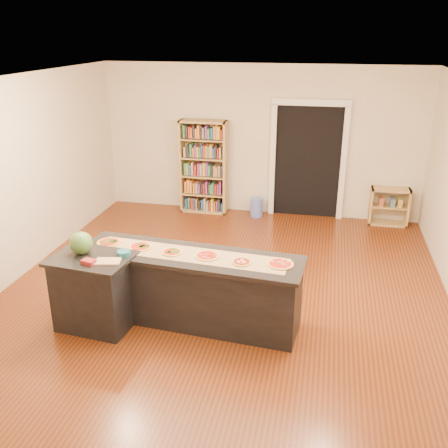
% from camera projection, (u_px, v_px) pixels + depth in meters
% --- Properties ---
extents(room, '(6.00, 7.00, 2.80)m').
position_uv_depth(room, '(221.00, 200.00, 6.17)').
color(room, beige).
rests_on(room, ground).
extents(doorway, '(1.40, 0.09, 2.21)m').
position_uv_depth(doorway, '(308.00, 154.00, 9.22)').
color(doorway, black).
rests_on(doorway, room).
extents(kitchen_island, '(2.70, 0.73, 0.89)m').
position_uv_depth(kitchen_island, '(191.00, 288.00, 6.04)').
color(kitchen_island, black).
rests_on(kitchen_island, ground).
extents(side_counter, '(0.92, 0.68, 0.91)m').
position_uv_depth(side_counter, '(95.00, 291.00, 5.93)').
color(side_counter, black).
rests_on(side_counter, ground).
extents(bookshelf, '(0.89, 0.32, 1.79)m').
position_uv_depth(bookshelf, '(204.00, 167.00, 9.55)').
color(bookshelf, tan).
rests_on(bookshelf, ground).
extents(low_shelf, '(0.69, 0.30, 0.69)m').
position_uv_depth(low_shelf, '(389.00, 207.00, 9.09)').
color(low_shelf, tan).
rests_on(low_shelf, ground).
extents(waste_bin, '(0.25, 0.25, 0.36)m').
position_uv_depth(waste_bin, '(257.00, 207.00, 9.55)').
color(waste_bin, '#5C70CD').
rests_on(waste_bin, ground).
extents(kraft_paper, '(2.37, 0.61, 0.00)m').
position_uv_depth(kraft_paper, '(190.00, 254.00, 5.88)').
color(kraft_paper, '#A17D53').
rests_on(kraft_paper, kitchen_island).
extents(watermelon, '(0.27, 0.27, 0.27)m').
position_uv_depth(watermelon, '(81.00, 243.00, 5.80)').
color(watermelon, '#144214').
rests_on(watermelon, side_counter).
extents(cutting_board, '(0.31, 0.24, 0.02)m').
position_uv_depth(cutting_board, '(108.00, 261.00, 5.63)').
color(cutting_board, tan).
rests_on(cutting_board, side_counter).
extents(package_red, '(0.16, 0.13, 0.05)m').
position_uv_depth(package_red, '(89.00, 262.00, 5.58)').
color(package_red, maroon).
rests_on(package_red, side_counter).
extents(package_teal, '(0.16, 0.16, 0.06)m').
position_uv_depth(package_teal, '(124.00, 253.00, 5.79)').
color(package_teal, '#195966').
rests_on(package_teal, side_counter).
extents(pizza_a, '(0.29, 0.29, 0.02)m').
position_uv_depth(pizza_a, '(109.00, 242.00, 6.18)').
color(pizza_a, tan).
rests_on(pizza_a, kitchen_island).
extents(pizza_b, '(0.28, 0.28, 0.02)m').
position_uv_depth(pizza_b, '(140.00, 247.00, 6.06)').
color(pizza_b, tan).
rests_on(pizza_b, kitchen_island).
extents(pizza_c, '(0.25, 0.25, 0.02)m').
position_uv_depth(pizza_c, '(172.00, 252.00, 5.91)').
color(pizza_c, tan).
rests_on(pizza_c, kitchen_island).
extents(pizza_d, '(0.27, 0.27, 0.02)m').
position_uv_depth(pizza_d, '(207.00, 256.00, 5.82)').
color(pizza_d, tan).
rests_on(pizza_d, kitchen_island).
extents(pizza_e, '(0.25, 0.25, 0.02)m').
position_uv_depth(pizza_e, '(242.00, 262.00, 5.66)').
color(pizza_e, tan).
rests_on(pizza_e, kitchen_island).
extents(pizza_f, '(0.30, 0.30, 0.02)m').
position_uv_depth(pizza_f, '(280.00, 264.00, 5.62)').
color(pizza_f, tan).
rests_on(pizza_f, kitchen_island).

